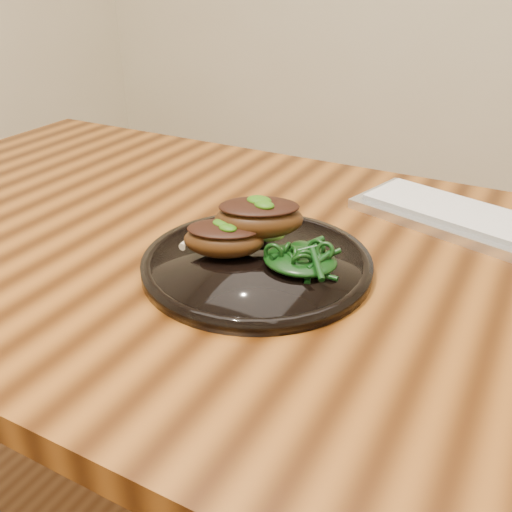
{
  "coord_description": "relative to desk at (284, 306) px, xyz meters",
  "views": [
    {
      "loc": [
        0.29,
        -0.63,
        1.12
      ],
      "look_at": [
        -0.01,
        -0.07,
        0.78
      ],
      "focal_mm": 40.0,
      "sensor_mm": 36.0,
      "label": 1
    }
  ],
  "objects": [
    {
      "name": "desk",
      "position": [
        0.0,
        0.0,
        0.0
      ],
      "size": [
        1.6,
        0.8,
        0.75
      ],
      "color": "#381A07",
      "rests_on": "ground"
    },
    {
      "name": "keyboard",
      "position": [
        0.26,
        0.2,
        0.09
      ],
      "size": [
        0.48,
        0.26,
        0.02
      ],
      "color": "silver",
      "rests_on": "desk"
    },
    {
      "name": "plate",
      "position": [
        -0.02,
        -0.05,
        0.09
      ],
      "size": [
        0.3,
        0.3,
        0.02
      ],
      "color": "black",
      "rests_on": "desk"
    },
    {
      "name": "greens_heap",
      "position": [
        0.04,
        -0.05,
        0.12
      ],
      "size": [
        0.1,
        0.09,
        0.04
      ],
      "color": "black",
      "rests_on": "plate"
    },
    {
      "name": "lamb_chop_front",
      "position": [
        -0.06,
        -0.06,
        0.12
      ],
      "size": [
        0.12,
        0.1,
        0.05
      ],
      "color": "#3F220C",
      "rests_on": "plate"
    },
    {
      "name": "lamb_chop_back",
      "position": [
        -0.03,
        -0.02,
        0.14
      ],
      "size": [
        0.14,
        0.12,
        0.05
      ],
      "color": "#3F220C",
      "rests_on": "plate"
    },
    {
      "name": "herb_smear",
      "position": [
        -0.05,
        0.01,
        0.1
      ],
      "size": [
        0.09,
        0.06,
        0.01
      ],
      "primitive_type": "ellipsoid",
      "color": "#184607",
      "rests_on": "plate"
    }
  ]
}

